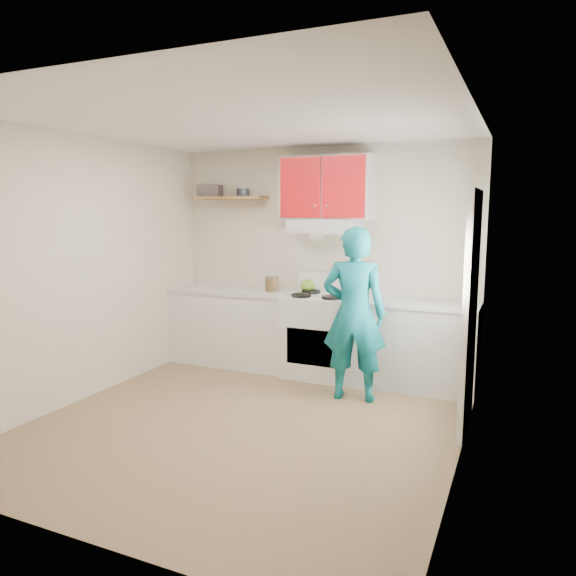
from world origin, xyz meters
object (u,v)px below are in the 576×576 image
at_px(stove, 321,336).
at_px(crock, 272,285).
at_px(tin, 243,192).
at_px(person, 354,314).
at_px(kettle, 308,286).

height_order(stove, crock, crock).
bearing_deg(tin, person, -25.18).
distance_m(crock, person, 1.40).
bearing_deg(crock, stove, -7.14).
xyz_separation_m(kettle, crock, (-0.41, -0.11, 0.00)).
distance_m(stove, tin, 1.96).
xyz_separation_m(stove, crock, (-0.65, 0.08, 0.54)).
relative_size(stove, crock, 4.84).
relative_size(stove, kettle, 5.28).
xyz_separation_m(crock, person, (1.22, -0.68, -0.13)).
relative_size(kettle, person, 0.10).
bearing_deg(crock, tin, 166.70).
relative_size(crock, person, 0.11).
xyz_separation_m(tin, person, (1.65, -0.78, -1.22)).
height_order(stove, tin, tin).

